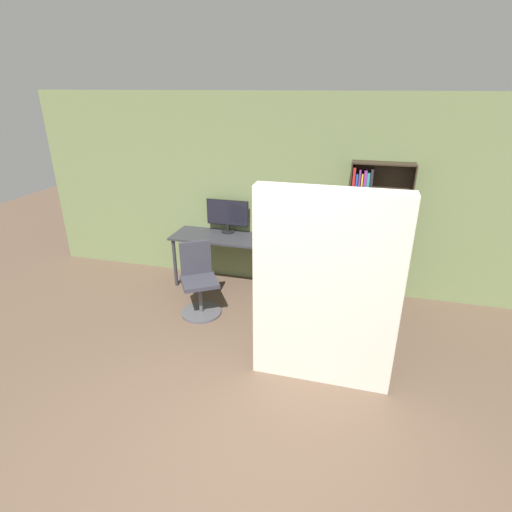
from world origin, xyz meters
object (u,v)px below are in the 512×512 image
object	(u,v)px
bookshelf	(368,232)
mattress_near	(326,292)
monitor	(228,214)
office_chair	(199,286)

from	to	relation	value
bookshelf	mattress_near	distance (m)	1.96
monitor	bookshelf	world-z (taller)	bookshelf
mattress_near	office_chair	bearing A→B (deg)	152.13
mattress_near	monitor	bearing A→B (deg)	130.33
monitor	mattress_near	xyz separation A→B (m)	(1.62, -1.91, -0.05)
monitor	office_chair	size ratio (longest dim) A/B	0.67
monitor	office_chair	bearing A→B (deg)	-93.10
monitor	mattress_near	distance (m)	2.51
monitor	mattress_near	size ratio (longest dim) A/B	0.32
bookshelf	office_chair	bearing A→B (deg)	-152.98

